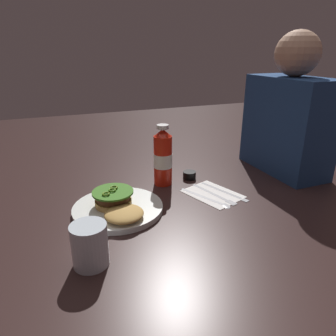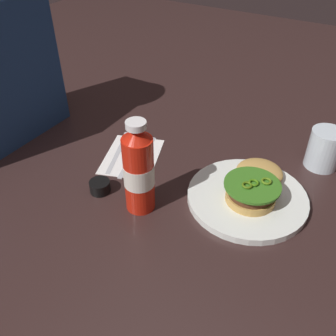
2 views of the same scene
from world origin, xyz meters
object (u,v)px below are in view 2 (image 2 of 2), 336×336
(burger_sandwich, at_px, (254,184))
(spoon_utensil, at_px, (149,150))
(dinner_plate, at_px, (247,197))
(ketchup_bottle, at_px, (139,171))
(water_glass, at_px, (324,149))
(fork_utensil, at_px, (134,151))
(condiment_cup, at_px, (100,186))
(napkin, at_px, (132,156))
(butter_knife, at_px, (120,148))

(burger_sandwich, distance_m, spoon_utensil, 0.31)
(dinner_plate, relative_size, ketchup_bottle, 1.24)
(water_glass, distance_m, fork_utensil, 0.49)
(condiment_cup, relative_size, spoon_utensil, 0.26)
(napkin, distance_m, spoon_utensil, 0.05)
(dinner_plate, distance_m, ketchup_bottle, 0.26)
(dinner_plate, height_order, butter_knife, dinner_plate)
(butter_knife, bearing_deg, fork_utensil, -79.31)
(dinner_plate, bearing_deg, condiment_cup, 115.28)
(water_glass, relative_size, spoon_utensil, 0.55)
(dinner_plate, bearing_deg, burger_sandwich, -16.96)
(water_glass, xyz_separation_m, spoon_utensil, (-0.18, 0.41, -0.05))
(dinner_plate, distance_m, butter_knife, 0.37)
(dinner_plate, relative_size, butter_knife, 1.43)
(condiment_cup, distance_m, spoon_utensil, 0.19)
(napkin, xyz_separation_m, fork_utensil, (0.02, 0.01, 0.00))
(burger_sandwich, bearing_deg, butter_knife, 90.63)
(ketchup_bottle, relative_size, napkin, 1.21)
(burger_sandwich, relative_size, spoon_utensil, 1.11)
(water_glass, height_order, napkin, water_glass)
(spoon_utensil, bearing_deg, dinner_plate, -98.89)
(water_glass, bearing_deg, fork_utensil, 113.97)
(dinner_plate, xyz_separation_m, napkin, (0.01, 0.33, -0.01))
(burger_sandwich, bearing_deg, ketchup_bottle, 127.77)
(water_glass, xyz_separation_m, napkin, (-0.22, 0.44, -0.05))
(ketchup_bottle, xyz_separation_m, water_glass, (0.36, -0.31, -0.05))
(burger_sandwich, height_order, fork_utensil, burger_sandwich)
(water_glass, xyz_separation_m, butter_knife, (-0.21, 0.49, -0.05))
(napkin, xyz_separation_m, spoon_utensil, (0.04, -0.03, 0.00))
(ketchup_bottle, relative_size, spoon_utensil, 1.18)
(burger_sandwich, distance_m, fork_utensil, 0.34)
(burger_sandwich, distance_m, condiment_cup, 0.36)
(napkin, bearing_deg, butter_knife, 77.84)
(napkin, distance_m, butter_knife, 0.05)
(ketchup_bottle, bearing_deg, spoon_utensil, 28.17)
(napkin, distance_m, fork_utensil, 0.02)
(water_glass, relative_size, napkin, 0.56)
(dinner_plate, height_order, ketchup_bottle, ketchup_bottle)
(butter_knife, bearing_deg, dinner_plate, -92.49)
(dinner_plate, xyz_separation_m, condiment_cup, (-0.15, 0.31, 0.01))
(dinner_plate, xyz_separation_m, butter_knife, (0.02, 0.37, -0.00))
(condiment_cup, distance_m, fork_utensil, 0.17)
(burger_sandwich, bearing_deg, fork_utensil, 89.34)
(water_glass, relative_size, condiment_cup, 2.09)
(condiment_cup, height_order, spoon_utensil, condiment_cup)
(ketchup_bottle, distance_m, water_glass, 0.48)
(burger_sandwich, bearing_deg, spoon_utensil, 85.06)
(dinner_plate, height_order, burger_sandwich, burger_sandwich)
(ketchup_bottle, xyz_separation_m, fork_utensil, (0.16, 0.13, -0.10))
(water_glass, distance_m, condiment_cup, 0.56)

